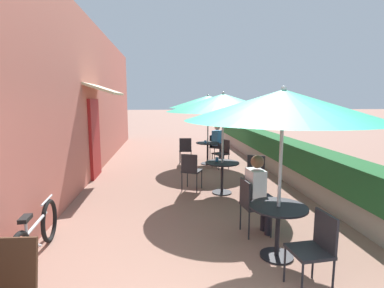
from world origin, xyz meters
TOP-DOWN VIEW (x-y plane):
  - cafe_facade_wall at (-2.54, 7.01)m, footprint 0.98×14.29m
  - planter_hedge at (2.75, 7.05)m, footprint 0.60×13.29m
  - patio_table_near at (0.95, 1.88)m, footprint 0.75×0.75m
  - patio_umbrella_near at (0.95, 1.88)m, footprint 2.47×2.47m
  - cafe_chair_near_left at (1.10, 1.17)m, footprint 0.44×0.44m
  - cafe_chair_near_right at (0.80, 2.58)m, footprint 0.44×0.44m
  - seated_patron_near_right at (0.91, 2.59)m, footprint 0.43×0.36m
  - patio_table_mid at (0.75, 4.67)m, footprint 0.75×0.75m
  - patio_umbrella_mid at (0.75, 4.67)m, footprint 2.47×2.47m
  - cafe_chair_mid_left at (0.07, 4.90)m, footprint 0.53×0.53m
  - cafe_chair_mid_right at (1.43, 4.44)m, footprint 0.53×0.53m
  - coffee_cup_mid at (0.65, 4.79)m, footprint 0.07×0.07m
  - patio_table_far at (0.87, 7.73)m, footprint 0.75×0.75m
  - patio_umbrella_far at (0.87, 7.73)m, footprint 2.47×2.47m
  - cafe_chair_far_left at (1.22, 8.36)m, footprint 0.56×0.56m
  - seated_patron_far_left at (1.31, 8.29)m, footprint 0.51×0.49m
  - cafe_chair_far_right at (0.15, 7.72)m, footprint 0.44×0.44m
  - cafe_chair_far_back at (1.24, 7.11)m, footprint 0.53×0.53m
  - coffee_cup_far at (0.78, 7.60)m, footprint 0.07×0.07m
  - bicycle_leaning at (-2.20, 2.08)m, footprint 0.18×1.73m

SIDE VIEW (x-z plane):
  - bicycle_leaning at x=-2.20m, z-range -0.03..0.69m
  - patio_table_near at x=0.95m, z-range 0.15..0.86m
  - patio_table_mid at x=0.75m, z-range 0.15..0.86m
  - patio_table_far at x=0.87m, z-range 0.15..0.86m
  - cafe_chair_near_left at x=1.10m, z-range 0.08..0.95m
  - cafe_chair_near_right at x=0.80m, z-range 0.08..0.95m
  - cafe_chair_mid_left at x=0.07m, z-range 0.08..0.95m
  - cafe_chair_mid_right at x=1.43m, z-range 0.08..0.95m
  - cafe_chair_far_left at x=1.22m, z-range 0.08..0.95m
  - cafe_chair_far_right at x=0.15m, z-range 0.08..0.95m
  - cafe_chair_far_back at x=1.24m, z-range 0.08..0.95m
  - planter_hedge at x=2.75m, z-range 0.03..1.04m
  - seated_patron_near_right at x=0.91m, z-range 0.06..1.31m
  - seated_patron_far_left at x=1.31m, z-range 0.06..1.31m
  - coffee_cup_mid at x=0.65m, z-range 0.70..0.79m
  - coffee_cup_far at x=0.78m, z-range 0.70..0.79m
  - patio_umbrella_near at x=0.95m, z-range 0.89..3.14m
  - patio_umbrella_mid at x=0.75m, z-range 0.89..3.14m
  - patio_umbrella_far at x=0.87m, z-range 0.89..3.14m
  - cafe_facade_wall at x=-2.54m, z-range -0.01..4.19m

